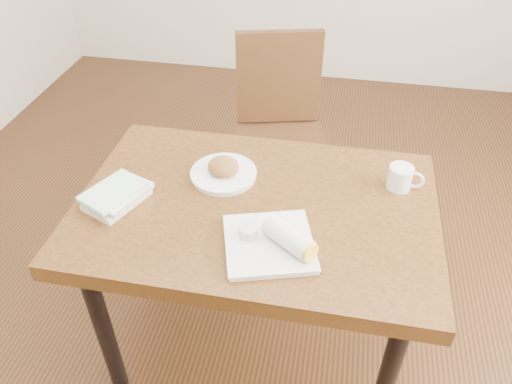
% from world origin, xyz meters
% --- Properties ---
extents(ground, '(4.00, 5.00, 0.01)m').
position_xyz_m(ground, '(0.00, 0.00, -0.01)').
color(ground, '#472814').
rests_on(ground, ground).
extents(table, '(1.16, 0.78, 0.75)m').
position_xyz_m(table, '(0.00, 0.00, 0.66)').
color(table, brown).
rests_on(table, ground).
extents(chair_far, '(0.51, 0.51, 0.95)m').
position_xyz_m(chair_far, '(-0.05, 0.84, 0.55)').
color(chair_far, '#412712').
rests_on(chair_far, ground).
extents(plate_scone, '(0.23, 0.23, 0.07)m').
position_xyz_m(plate_scone, '(-0.14, 0.12, 0.77)').
color(plate_scone, white).
rests_on(plate_scone, table).
extents(coffee_mug, '(0.12, 0.08, 0.08)m').
position_xyz_m(coffee_mug, '(0.46, 0.18, 0.79)').
color(coffee_mug, white).
rests_on(coffee_mug, table).
extents(plate_burrito, '(0.32, 0.32, 0.09)m').
position_xyz_m(plate_burrito, '(0.09, -0.18, 0.78)').
color(plate_burrito, white).
rests_on(plate_burrito, table).
extents(book_stack, '(0.21, 0.24, 0.05)m').
position_xyz_m(book_stack, '(-0.44, -0.07, 0.78)').
color(book_stack, white).
rests_on(book_stack, table).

